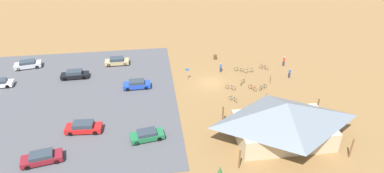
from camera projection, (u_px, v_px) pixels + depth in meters
ground at (211, 83)px, 56.49m from camera, size 160.00×160.00×0.00m
parking_lot_asphalt at (60, 100)px, 51.74m from camera, size 35.35×35.24×0.05m
bike_pavilion at (284, 120)px, 42.31m from camera, size 14.00×9.19×5.51m
trash_bin at (215, 57)px, 64.16m from camera, size 0.60×0.60×0.90m
lot_sign at (187, 72)px, 56.76m from camera, size 0.56×0.08×2.20m
bicycle_black_by_bin at (264, 67)px, 60.65m from camera, size 1.32×1.11×0.88m
bicycle_white_lone_west at (266, 97)px, 51.98m from camera, size 0.76×1.63×0.84m
bicycle_red_near_sign at (252, 88)px, 54.28m from camera, size 1.01×1.44×0.90m
bicycle_green_yard_front at (239, 70)px, 59.92m from camera, size 1.63×0.76×0.77m
bicycle_orange_lone_east at (270, 79)px, 56.82m from camera, size 0.75×1.65×0.87m
bicycle_silver_trailside at (249, 71)px, 59.44m from camera, size 1.78×0.50×0.92m
bicycle_purple_back_row at (230, 87)px, 54.43m from camera, size 1.55×0.97×0.83m
bicycle_teal_yard_right at (233, 99)px, 51.44m from camera, size 1.02×1.32×0.78m
bicycle_yellow_edge_north at (243, 82)px, 55.95m from camera, size 1.10×1.40×0.87m
bicycle_blue_mid_cluster at (263, 87)px, 54.47m from camera, size 1.60×0.96×0.87m
car_green_front_row at (147, 135)px, 43.34m from camera, size 4.51×2.44×1.31m
car_tan_mid_lot at (117, 61)px, 61.96m from camera, size 4.30×1.86×1.40m
car_black_aisle_side at (75, 74)px, 57.48m from camera, size 4.59×1.83×1.43m
car_red_by_curb at (84, 127)px, 44.69m from camera, size 4.83×2.16×1.46m
car_maroon_inner_stall at (42, 158)px, 39.67m from camera, size 4.88×2.65×1.34m
car_blue_near_entry at (137, 84)px, 54.61m from camera, size 4.39×1.81×1.37m
car_silver_second_row at (28, 64)px, 60.84m from camera, size 4.75×2.60×1.37m
visitor_at_bikes at (284, 61)px, 61.52m from camera, size 0.36×0.36×1.85m
visitor_by_pavilion at (221, 67)px, 59.46m from camera, size 0.36×0.36×1.71m
visitor_crossing_yard at (290, 73)px, 57.67m from camera, size 0.36×0.36×1.73m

